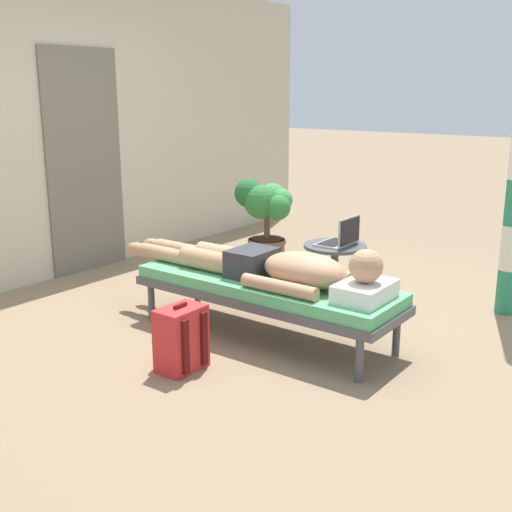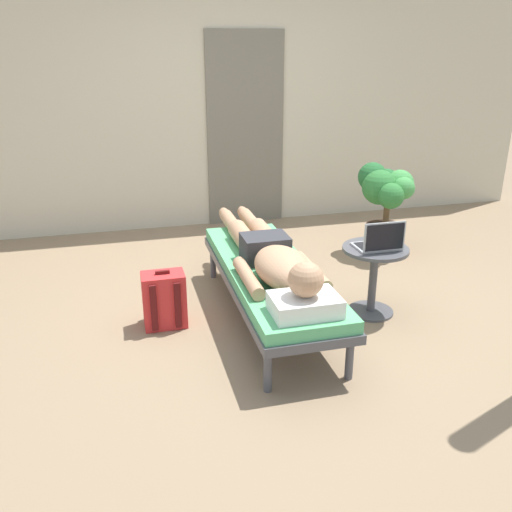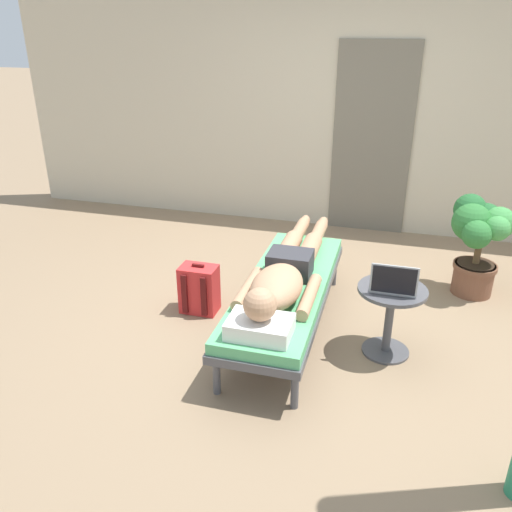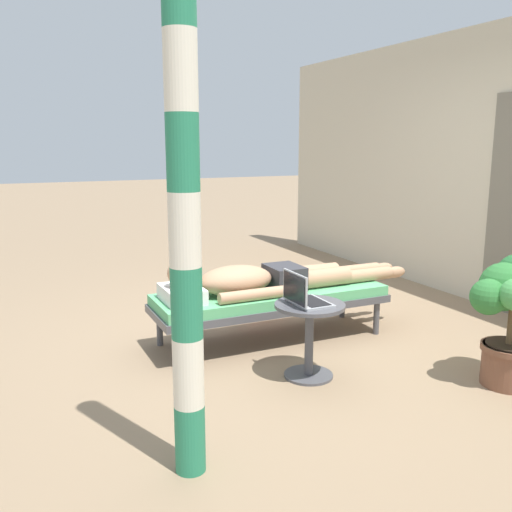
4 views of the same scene
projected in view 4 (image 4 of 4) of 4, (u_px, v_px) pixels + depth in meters
ground_plane at (291, 340)px, 4.58m from camera, size 40.00×40.00×0.00m
house_wall_back at (502, 168)px, 5.36m from camera, size 7.60×0.20×2.70m
lounge_chair at (271, 299)px, 4.53m from camera, size 0.61×1.93×0.42m
person_reclining at (263, 279)px, 4.47m from camera, size 0.53×2.17×0.32m
side_table at (309, 327)px, 3.81m from camera, size 0.48×0.48×0.52m
laptop at (303, 296)px, 3.74m from camera, size 0.31×0.24×0.23m
backpack at (245, 293)px, 5.27m from camera, size 0.30×0.26×0.42m
porch_post at (185, 230)px, 2.53m from camera, size 0.15×0.15×2.41m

